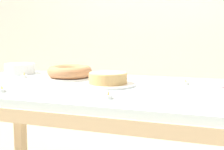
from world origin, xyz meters
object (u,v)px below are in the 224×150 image
at_px(cake_golden_bundt, 70,72).
at_px(tealight_left_edge, 186,83).
at_px(tealight_near_cakes, 108,96).
at_px(plate_stack, 20,69).
at_px(cake_chocolate_round, 108,80).
at_px(tealight_centre, 2,90).
at_px(tealight_right_edge, 24,76).

xyz_separation_m(cake_golden_bundt, tealight_left_edge, (0.70, 0.01, -0.03)).
height_order(cake_golden_bundt, tealight_near_cakes, cake_golden_bundt).
xyz_separation_m(cake_golden_bundt, plate_stack, (-0.44, 0.11, -0.01)).
relative_size(cake_chocolate_round, plate_stack, 1.44).
bearing_deg(tealight_left_edge, cake_chocolate_round, -157.13).
bearing_deg(tealight_left_edge, tealight_near_cakes, -119.53).
xyz_separation_m(tealight_centre, tealight_left_edge, (0.81, 0.51, 0.00)).
distance_m(tealight_centre, tealight_left_edge, 0.96).
height_order(tealight_near_cakes, tealight_left_edge, same).
height_order(tealight_centre, tealight_left_edge, same).
distance_m(plate_stack, tealight_near_cakes, 1.05).
distance_m(tealight_near_cakes, tealight_left_edge, 0.56).
relative_size(plate_stack, tealight_centre, 5.25).
bearing_deg(cake_golden_bundt, tealight_right_edge, -171.82).
distance_m(cake_golden_bundt, tealight_right_edge, 0.31).
bearing_deg(tealight_centre, tealight_near_cakes, 2.35).
bearing_deg(tealight_near_cakes, plate_stack, 145.95).
bearing_deg(cake_golden_bundt, plate_stack, 165.90).
xyz_separation_m(plate_stack, tealight_near_cakes, (0.87, -0.59, -0.02)).
relative_size(tealight_right_edge, tealight_centre, 1.00).
bearing_deg(plate_stack, cake_golden_bundt, -14.10).
bearing_deg(tealight_right_edge, tealight_left_edge, 3.21).
distance_m(cake_golden_bundt, tealight_centre, 0.51).
relative_size(cake_chocolate_round, tealight_left_edge, 7.57).
height_order(plate_stack, tealight_centre, plate_stack).
relative_size(tealight_centre, tealight_near_cakes, 1.00).
height_order(cake_chocolate_round, cake_golden_bundt, cake_golden_bundt).
distance_m(cake_golden_bundt, tealight_left_edge, 0.70).
xyz_separation_m(cake_golden_bundt, tealight_near_cakes, (0.43, -0.48, -0.03)).
height_order(cake_chocolate_round, tealight_right_edge, cake_chocolate_round).
relative_size(tealight_centre, tealight_left_edge, 1.00).
xyz_separation_m(tealight_right_edge, tealight_left_edge, (1.00, 0.06, 0.00)).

